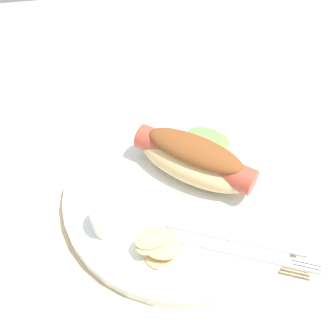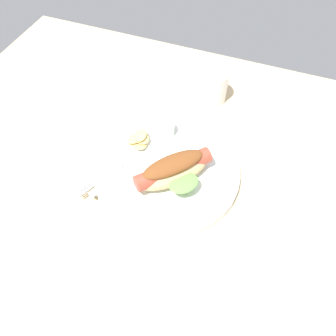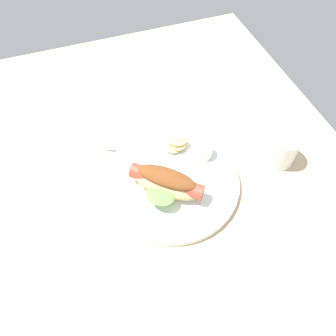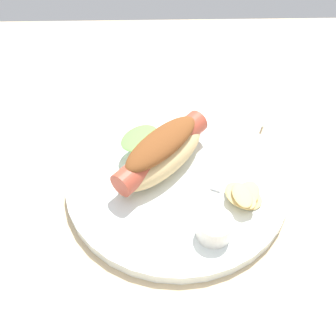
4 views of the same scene
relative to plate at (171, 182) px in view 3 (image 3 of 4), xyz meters
The scene contains 8 objects.
ground_plane 1.98cm from the plate, 44.02° to the right, with size 120.00×90.00×1.80cm, color tan.
plate is the anchor object (origin of this frame).
hot_dog 4.64cm from the plate, 41.45° to the right, with size 14.61×15.39×5.79cm.
sauce_ramekin 10.45cm from the plate, 113.43° to the left, with size 4.29×4.29×2.81cm, color white.
fork 11.49cm from the plate, 155.18° to the right, with size 7.79×14.78×0.40cm.
knife 9.39cm from the plate, 151.72° to the right, with size 15.94×1.40×0.36cm, color silver.
chips_pile 9.67cm from the plate, 151.29° to the left, with size 6.21×6.53×2.45cm.
drinking_cup 26.22cm from the plate, 85.46° to the left, with size 6.80×6.80×7.71cm, color white.
Camera 3 is at (38.18, -13.87, 63.54)cm, focal length 36.16 mm.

